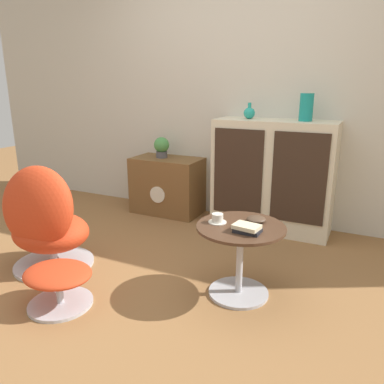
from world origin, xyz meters
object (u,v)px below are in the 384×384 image
(egg_chair, at_px, (45,222))
(book_stack, at_px, (247,228))
(vase_inner_left, at_px, (306,107))
(sideboard, at_px, (273,176))
(coffee_table, at_px, (240,252))
(bowl, at_px, (256,219))
(teacup, at_px, (217,219))
(potted_plant, at_px, (162,147))
(vase_leftmost, at_px, (249,113))
(tv_console, at_px, (167,185))
(ottoman, at_px, (58,279))

(egg_chair, distance_m, book_stack, 1.49)
(vase_inner_left, bearing_deg, sideboard, -179.12)
(coffee_table, relative_size, book_stack, 3.32)
(sideboard, distance_m, bowl, 1.15)
(teacup, bearing_deg, bowl, 28.69)
(potted_plant, xyz_separation_m, teacup, (1.14, -1.25, -0.20))
(teacup, relative_size, book_stack, 0.69)
(vase_leftmost, height_order, potted_plant, vase_leftmost)
(vase_leftmost, distance_m, bowl, 1.35)
(tv_console, bearing_deg, vase_leftmost, 0.52)
(ottoman, height_order, vase_leftmost, vase_leftmost)
(tv_console, height_order, vase_inner_left, vase_inner_left)
(potted_plant, bearing_deg, vase_inner_left, 0.30)
(egg_chair, relative_size, vase_inner_left, 3.49)
(sideboard, height_order, ottoman, sideboard)
(egg_chair, distance_m, ottoman, 0.58)
(ottoman, relative_size, coffee_table, 0.78)
(coffee_table, bearing_deg, bowl, 58.69)
(ottoman, bearing_deg, teacup, 36.62)
(tv_console, height_order, egg_chair, egg_chair)
(ottoman, distance_m, potted_plant, 1.96)
(ottoman, bearing_deg, vase_inner_left, 59.49)
(sideboard, xyz_separation_m, egg_chair, (-1.29, -1.53, -0.14))
(egg_chair, height_order, vase_leftmost, vase_leftmost)
(coffee_table, distance_m, vase_inner_left, 1.51)
(sideboard, distance_m, book_stack, 1.35)
(potted_plant, bearing_deg, book_stack, -44.22)
(tv_console, xyz_separation_m, vase_leftmost, (0.87, 0.01, 0.79))
(sideboard, distance_m, coffee_table, 1.27)
(ottoman, xyz_separation_m, potted_plant, (-0.34, 1.86, 0.53))
(egg_chair, relative_size, book_stack, 4.80)
(coffee_table, height_order, vase_inner_left, vase_inner_left)
(ottoman, xyz_separation_m, book_stack, (1.03, 0.53, 0.33))
(ottoman, xyz_separation_m, coffee_table, (0.96, 0.61, 0.13))
(sideboard, relative_size, egg_chair, 1.33)
(egg_chair, bearing_deg, teacup, 12.08)
(sideboard, bearing_deg, coffee_table, -84.68)
(ottoman, relative_size, bowl, 3.56)
(egg_chair, xyz_separation_m, potted_plant, (0.10, 1.52, 0.34))
(potted_plant, distance_m, bowl, 1.79)
(tv_console, relative_size, ottoman, 1.65)
(book_stack, bearing_deg, vase_inner_left, 87.09)
(vase_inner_left, height_order, teacup, vase_inner_left)
(coffee_table, height_order, book_stack, book_stack)
(coffee_table, xyz_separation_m, vase_leftmost, (-0.37, 1.25, 0.78))
(ottoman, height_order, teacup, teacup)
(tv_console, bearing_deg, ottoman, -81.58)
(tv_console, relative_size, book_stack, 4.26)
(vase_inner_left, xyz_separation_m, bowl, (-0.07, -1.14, -0.65))
(tv_console, height_order, teacup, tv_console)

